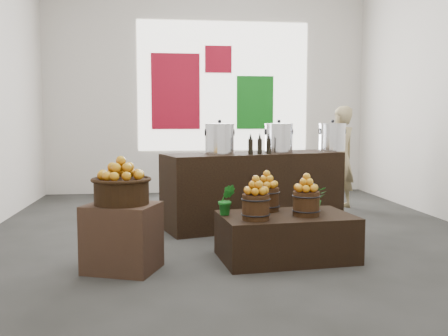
{
  "coord_description": "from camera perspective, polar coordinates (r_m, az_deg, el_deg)",
  "views": [
    {
      "loc": [
        -0.8,
        -5.93,
        1.37
      ],
      "look_at": [
        -0.15,
        -0.4,
        0.83
      ],
      "focal_mm": 40.0,
      "sensor_mm": 36.0,
      "label": 1
    }
  ],
  "objects": [
    {
      "name": "back_opening",
      "position": [
        9.5,
        -0.05,
        9.3
      ],
      "size": [
        3.2,
        0.02,
        2.4
      ],
      "primitive_type": "cube",
      "color": "white",
      "rests_on": "back_wall"
    },
    {
      "name": "deco_green_right",
      "position": [
        9.56,
        3.56,
        7.47
      ],
      "size": [
        0.7,
        0.04,
        1.0
      ],
      "primitive_type": "cube",
      "color": "#0F6615",
      "rests_on": "back_wall"
    },
    {
      "name": "apple_bucket_front_right",
      "position": [
        4.91,
        9.37,
        -4.04
      ],
      "size": [
        0.26,
        0.26,
        0.24
      ],
      "primitive_type": "cylinder",
      "color": "#361C0E",
      "rests_on": "display_table"
    },
    {
      "name": "herb_garnish_right",
      "position": [
        5.21,
        10.34,
        -3.44
      ],
      "size": [
        0.23,
        0.2,
        0.25
      ],
      "primitive_type": "imported",
      "rotation": [
        0.0,
        0.0,
        -0.04
      ],
      "color": "#166B1D",
      "rests_on": "display_table"
    },
    {
      "name": "stock_pot_right",
      "position": [
        7.05,
        12.26,
        3.4
      ],
      "size": [
        0.36,
        0.36,
        0.36
      ],
      "primitive_type": "cylinder",
      "color": "silver",
      "rests_on": "counter"
    },
    {
      "name": "apples_in_basket",
      "position": [
        4.57,
        -11.69,
        -0.02
      ],
      "size": [
        0.38,
        0.38,
        0.21
      ],
      "primitive_type": null,
      "color": "#931B04",
      "rests_on": "wicker_basket"
    },
    {
      "name": "wicker_basket",
      "position": [
        4.6,
        -11.64,
        -2.68
      ],
      "size": [
        0.49,
        0.49,
        0.22
      ],
      "primitive_type": "cylinder",
      "color": "black",
      "rests_on": "crate"
    },
    {
      "name": "back_wall",
      "position": [
        9.48,
        -1.89,
        9.3
      ],
      "size": [
        6.0,
        0.04,
        4.0
      ],
      "primitive_type": "cube",
      "color": "silver",
      "rests_on": "ground"
    },
    {
      "name": "deco_red_left",
      "position": [
        9.42,
        -5.55,
        8.7
      ],
      "size": [
        0.9,
        0.04,
        1.4
      ],
      "primitive_type": "cube",
      "color": "maroon",
      "rests_on": "back_wall"
    },
    {
      "name": "oil_cruets",
      "position": [
        6.22,
        4.36,
        2.8
      ],
      "size": [
        0.26,
        0.13,
        0.26
      ],
      "primitive_type": null,
      "rotation": [
        0.0,
        0.0,
        0.29
      ],
      "color": "black",
      "rests_on": "counter"
    },
    {
      "name": "herb_garnish_left",
      "position": [
        4.88,
        0.29,
        -3.65
      ],
      "size": [
        0.18,
        0.15,
        0.3
      ],
      "primitive_type": "imported",
      "rotation": [
        0.0,
        0.0,
        -0.08
      ],
      "color": "#166B1D",
      "rests_on": "display_table"
    },
    {
      "name": "stock_pot_left",
      "position": [
        6.23,
        -0.51,
        3.26
      ],
      "size": [
        0.36,
        0.36,
        0.36
      ],
      "primitive_type": "cylinder",
      "color": "silver",
      "rests_on": "counter"
    },
    {
      "name": "counter",
      "position": [
        6.49,
        3.37,
        -2.46
      ],
      "size": [
        2.43,
        1.36,
        0.95
      ],
      "primitive_type": "cube",
      "rotation": [
        0.0,
        0.0,
        0.29
      ],
      "color": "black",
      "rests_on": "ground"
    },
    {
      "name": "apples_in_bucket_rear",
      "position": [
        5.1,
        4.89,
        -1.31
      ],
      "size": [
        0.19,
        0.19,
        0.17
      ],
      "primitive_type": null,
      "color": "#931B04",
      "rests_on": "apple_bucket_rear"
    },
    {
      "name": "stock_pot_center",
      "position": [
        6.6,
        6.27,
        3.35
      ],
      "size": [
        0.36,
        0.36,
        0.36
      ],
      "primitive_type": "cylinder",
      "color": "silver",
      "rests_on": "counter"
    },
    {
      "name": "deco_red_upper",
      "position": [
        9.52,
        -0.65,
        12.32
      ],
      "size": [
        0.5,
        0.04,
        0.5
      ],
      "primitive_type": "cube",
      "color": "maroon",
      "rests_on": "back_wall"
    },
    {
      "name": "apples_in_bucket_front_left",
      "position": [
        4.63,
        3.66,
        -1.99
      ],
      "size": [
        0.19,
        0.19,
        0.17
      ],
      "primitive_type": null,
      "color": "#931B04",
      "rests_on": "apple_bucket_front_left"
    },
    {
      "name": "display_table",
      "position": [
        5.01,
        7.09,
        -7.79
      ],
      "size": [
        1.36,
        0.92,
        0.44
      ],
      "primitive_type": "cube",
      "rotation": [
        0.0,
        0.0,
        0.11
      ],
      "color": "black",
      "rests_on": "ground"
    },
    {
      "name": "crate",
      "position": [
        4.67,
        -11.54,
        -7.77
      ],
      "size": [
        0.75,
        0.69,
        0.61
      ],
      "primitive_type": "cube",
      "rotation": [
        0.0,
        0.0,
        -0.36
      ],
      "color": "#473021",
      "rests_on": "ground"
    },
    {
      "name": "apple_bucket_front_left",
      "position": [
        4.66,
        3.64,
        -4.48
      ],
      "size": [
        0.26,
        0.26,
        0.24
      ],
      "primitive_type": "cylinder",
      "color": "#361C0E",
      "rests_on": "display_table"
    },
    {
      "name": "apples_in_bucket_front_right",
      "position": [
        4.88,
        9.41,
        -1.66
      ],
      "size": [
        0.19,
        0.19,
        0.17
      ],
      "primitive_type": null,
      "color": "#931B04",
      "rests_on": "apple_bucket_front_right"
    },
    {
      "name": "shopper",
      "position": [
        7.91,
        13.13,
        1.17
      ],
      "size": [
        0.69,
        0.61,
        1.58
      ],
      "primitive_type": "imported",
      "rotation": [
        0.0,
        0.0,
        3.65
      ],
      "color": "tan",
      "rests_on": "ground"
    },
    {
      "name": "ground",
      "position": [
        6.14,
        0.96,
        -7.4
      ],
      "size": [
        7.0,
        7.0,
        0.0
      ],
      "primitive_type": "plane",
      "color": "#343432",
      "rests_on": "ground"
    },
    {
      "name": "apple_bucket_rear",
      "position": [
        5.12,
        4.87,
        -3.59
      ],
      "size": [
        0.26,
        0.26,
        0.24
      ],
      "primitive_type": "cylinder",
      "color": "#361C0E",
      "rests_on": "display_table"
    }
  ]
}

